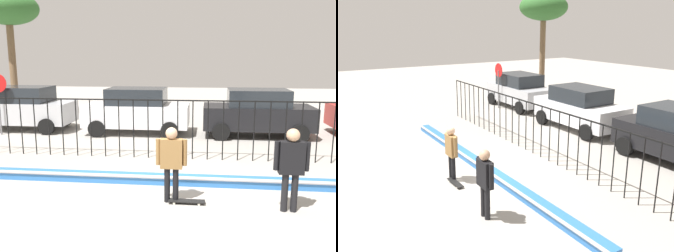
# 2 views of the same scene
# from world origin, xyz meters

# --- Properties ---
(ground_plane) EXTENTS (60.00, 60.00, 0.00)m
(ground_plane) POSITION_xyz_m (0.00, 0.00, 0.00)
(ground_plane) COLOR #9E9991
(bowl_coping_ledge) EXTENTS (11.00, 0.40, 0.27)m
(bowl_coping_ledge) POSITION_xyz_m (0.00, 0.69, 0.12)
(bowl_coping_ledge) COLOR #2D6BB7
(bowl_coping_ledge) RESTS_ON ground
(perimeter_fence) EXTENTS (14.04, 0.04, 1.87)m
(perimeter_fence) POSITION_xyz_m (0.00, 3.02, 1.14)
(perimeter_fence) COLOR black
(perimeter_fence) RESTS_ON ground
(skateboarder) EXTENTS (0.68, 0.25, 1.68)m
(skateboarder) POSITION_xyz_m (0.15, -0.45, 1.01)
(skateboarder) COLOR black
(skateboarder) RESTS_ON ground
(skateboard) EXTENTS (0.80, 0.20, 0.07)m
(skateboard) POSITION_xyz_m (0.50, -0.52, 0.06)
(skateboard) COLOR black
(skateboard) RESTS_ON ground
(camera_operator) EXTENTS (0.71, 0.27, 1.75)m
(camera_operator) POSITION_xyz_m (2.63, -0.67, 1.05)
(camera_operator) COLOR black
(camera_operator) RESTS_ON ground
(parked_car_silver) EXTENTS (4.30, 2.12, 1.90)m
(parked_car_silver) POSITION_xyz_m (-7.12, 6.90, 0.97)
(parked_car_silver) COLOR #B7BABF
(parked_car_silver) RESTS_ON ground
(parked_car_white) EXTENTS (4.30, 2.12, 1.90)m
(parked_car_white) POSITION_xyz_m (-2.01, 6.68, 0.97)
(parked_car_white) COLOR silver
(parked_car_white) RESTS_ON ground
(stop_sign) EXTENTS (0.76, 0.07, 2.50)m
(stop_sign) POSITION_xyz_m (-7.55, 5.79, 1.62)
(stop_sign) COLOR slate
(stop_sign) RESTS_ON ground
(palm_tree_short) EXTENTS (3.03, 3.03, 6.43)m
(palm_tree_short) POSITION_xyz_m (-9.26, 10.12, 5.47)
(palm_tree_short) COLOR brown
(palm_tree_short) RESTS_ON ground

